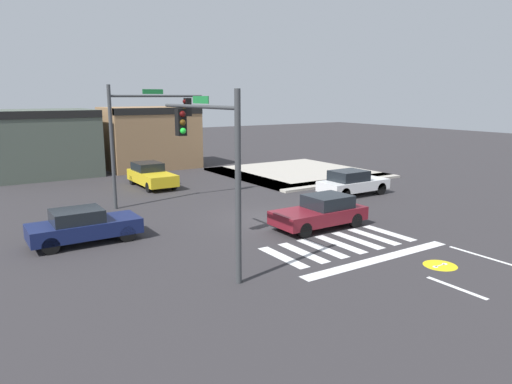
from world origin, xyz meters
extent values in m
plane|color=#302D30|center=(0.00, 0.00, 0.00)|extent=(120.00, 120.00, 0.00)
cube|color=silver|center=(-2.74, -4.50, 0.00)|extent=(0.44, 2.57, 0.01)
cube|color=silver|center=(-1.83, -4.50, 0.00)|extent=(0.44, 2.57, 0.01)
cube|color=silver|center=(-0.91, -4.50, 0.00)|extent=(0.44, 2.57, 0.01)
cube|color=silver|center=(0.00, -4.50, 0.00)|extent=(0.44, 2.57, 0.01)
cube|color=silver|center=(0.91, -4.50, 0.00)|extent=(0.44, 2.57, 0.01)
cube|color=silver|center=(1.83, -4.50, 0.00)|extent=(0.44, 2.57, 0.01)
cube|color=silver|center=(2.74, -4.50, 0.00)|extent=(0.44, 2.57, 0.01)
cube|color=white|center=(0.00, -6.50, 0.00)|extent=(6.80, 0.50, 0.01)
cube|color=white|center=(0.00, -9.50, 0.00)|extent=(0.16, 2.00, 0.01)
cylinder|color=yellow|center=(1.22, -8.06, 0.00)|extent=(1.12, 1.12, 0.01)
cylinder|color=white|center=(0.97, -8.06, 0.01)|extent=(0.18, 0.18, 0.00)
cylinder|color=white|center=(1.48, -8.06, 0.01)|extent=(0.18, 0.18, 0.00)
cube|color=white|center=(1.22, -8.06, 0.01)|extent=(0.50, 0.04, 0.00)
cube|color=#B2AA9E|center=(9.00, 5.20, 0.07)|extent=(10.00, 1.60, 0.15)
cube|color=#B2AA9E|center=(4.80, 10.00, 0.07)|extent=(1.60, 10.00, 0.15)
cube|color=#B2AA9E|center=(9.00, 10.00, 0.07)|extent=(10.00, 10.00, 0.15)
cube|color=#4C564C|center=(-6.60, 19.01, 2.33)|extent=(6.79, 6.02, 4.67)
cube|color=black|center=(-6.60, 16.20, 4.42)|extent=(6.79, 0.50, 0.50)
cube|color=#93704C|center=(1.05, 18.52, 2.38)|extent=(6.86, 5.03, 4.76)
cube|color=black|center=(1.05, 16.20, 4.51)|extent=(6.86, 0.50, 0.50)
cylinder|color=#383A3D|center=(-5.24, -5.64, 2.91)|extent=(0.18, 0.18, 5.82)
cylinder|color=#383A3D|center=(-5.24, -3.06, 5.27)|extent=(0.12, 5.16, 0.12)
cube|color=black|center=(-5.24, -1.71, 4.69)|extent=(0.32, 0.32, 0.95)
sphere|color=#470A0A|center=(-5.24, -1.88, 4.99)|extent=(0.22, 0.22, 0.22)
sphere|color=#4C330C|center=(-5.24, -1.88, 4.69)|extent=(0.22, 0.22, 0.22)
sphere|color=#1ED833|center=(-5.24, -1.88, 4.40)|extent=(0.22, 0.22, 0.22)
cube|color=#197233|center=(-5.24, -3.32, 5.49)|extent=(0.03, 1.10, 0.24)
cylinder|color=#383A3D|center=(-5.51, 6.05, 3.08)|extent=(0.18, 0.18, 6.16)
cylinder|color=#383A3D|center=(-3.03, 6.05, 5.61)|extent=(4.97, 0.12, 0.12)
cube|color=black|center=(-1.36, 6.05, 5.03)|extent=(0.32, 0.32, 0.95)
sphere|color=#470A0A|center=(-1.53, 6.05, 5.33)|extent=(0.22, 0.22, 0.22)
sphere|color=#4C330C|center=(-1.53, 6.05, 5.03)|extent=(0.22, 0.22, 0.22)
sphere|color=#1ED833|center=(-1.53, 6.05, 4.74)|extent=(0.22, 0.22, 0.22)
cube|color=#197233|center=(-3.27, 6.05, 5.83)|extent=(1.10, 0.03, 0.24)
cube|color=gold|center=(-1.83, 10.57, 0.61)|extent=(1.79, 4.38, 0.67)
cube|color=black|center=(-1.83, 11.31, 1.20)|extent=(1.58, 1.94, 0.52)
cylinder|color=black|center=(-1.05, 9.09, 0.30)|extent=(0.22, 0.61, 0.61)
cylinder|color=black|center=(-2.62, 9.09, 0.30)|extent=(0.22, 0.61, 0.61)
cylinder|color=black|center=(-1.05, 12.06, 0.30)|extent=(0.22, 0.61, 0.61)
cylinder|color=black|center=(-2.62, 12.06, 0.30)|extent=(0.22, 0.61, 0.61)
cube|color=white|center=(6.97, 1.88, 0.60)|extent=(4.17, 1.76, 0.56)
cube|color=black|center=(6.57, 1.88, 1.17)|extent=(1.94, 1.55, 0.58)
cylinder|color=black|center=(8.38, 2.65, 0.35)|extent=(0.71, 0.22, 0.71)
cylinder|color=black|center=(8.38, 1.11, 0.35)|extent=(0.71, 0.22, 0.71)
cylinder|color=black|center=(5.55, 2.65, 0.35)|extent=(0.71, 0.22, 0.71)
cylinder|color=black|center=(5.55, 1.11, 0.35)|extent=(0.71, 0.22, 0.71)
cube|color=maroon|center=(0.79, -2.29, 0.57)|extent=(4.16, 1.82, 0.57)
cube|color=black|center=(1.28, -2.29, 1.12)|extent=(1.82, 1.60, 0.55)
cylinder|color=black|center=(-0.62, -3.08, 0.32)|extent=(0.63, 0.22, 0.63)
cylinder|color=black|center=(-0.62, -1.49, 0.32)|extent=(0.63, 0.22, 0.63)
cylinder|color=black|center=(2.21, -3.08, 0.32)|extent=(0.63, 0.22, 0.63)
cylinder|color=black|center=(2.21, -1.49, 0.32)|extent=(0.63, 0.22, 0.63)
cube|color=#141E4C|center=(-8.17, 1.08, 0.58)|extent=(4.12, 1.71, 0.58)
cube|color=black|center=(-8.43, 1.08, 1.11)|extent=(1.83, 1.51, 0.49)
cylinder|color=black|center=(-6.77, 1.82, 0.32)|extent=(0.63, 0.22, 0.63)
cylinder|color=black|center=(-6.77, 0.33, 0.32)|extent=(0.63, 0.22, 0.63)
cylinder|color=black|center=(-9.57, 1.82, 0.32)|extent=(0.63, 0.22, 0.63)
cylinder|color=black|center=(-9.57, 0.33, 0.32)|extent=(0.63, 0.22, 0.63)
camera|label=1|loc=(-12.16, -17.23, 5.61)|focal=32.91mm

